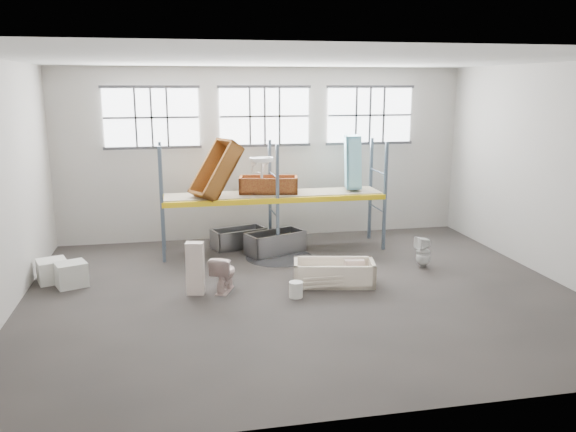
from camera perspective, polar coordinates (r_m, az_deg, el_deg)
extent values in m
cube|color=#423C39|center=(12.98, 1.32, -7.71)|extent=(12.00, 10.00, 0.10)
cube|color=silver|center=(12.16, 1.45, 15.41)|extent=(12.00, 10.00, 0.10)
cube|color=#B2ADA4|center=(17.23, -2.35, 6.15)|extent=(12.00, 0.10, 5.00)
cube|color=#A5A199|center=(7.58, 9.84, -2.69)|extent=(12.00, 0.10, 5.00)
cube|color=#ADA8A0|center=(14.86, 24.83, 3.90)|extent=(0.10, 10.00, 5.00)
cube|color=white|center=(16.82, -13.30, 9.42)|extent=(2.60, 0.04, 1.60)
cube|color=white|center=(17.03, -2.32, 9.79)|extent=(2.60, 0.04, 1.60)
cube|color=white|center=(17.82, 8.05, 9.81)|extent=(2.60, 0.04, 1.60)
cube|color=slate|center=(15.06, -12.34, 1.03)|extent=(0.08, 0.08, 3.00)
cube|color=slate|center=(16.23, -12.29, 1.88)|extent=(0.08, 0.08, 3.00)
cube|color=slate|center=(15.29, -1.04, 1.51)|extent=(0.08, 0.08, 3.00)
cube|color=slate|center=(16.45, -1.79, 2.31)|extent=(0.08, 0.08, 3.00)
cube|color=slate|center=(16.09, 9.53, 1.90)|extent=(0.08, 0.08, 3.00)
cube|color=slate|center=(17.20, 8.12, 2.65)|extent=(0.08, 0.08, 3.00)
cube|color=yellow|center=(15.29, -1.04, 1.51)|extent=(6.00, 0.10, 0.14)
cube|color=yellow|center=(16.45, -1.79, 2.31)|extent=(6.00, 0.10, 0.14)
cube|color=gray|center=(15.86, -1.43, 2.21)|extent=(5.90, 1.10, 0.03)
cylinder|color=black|center=(15.47, -0.88, -4.08)|extent=(1.80, 1.80, 0.00)
cube|color=beige|center=(13.74, 6.52, -5.15)|extent=(0.47, 0.25, 0.43)
imported|color=beige|center=(13.62, 2.82, -5.78)|extent=(0.44, 0.44, 0.15)
imported|color=beige|center=(12.98, -6.34, -5.61)|extent=(0.74, 0.93, 0.83)
cube|color=beige|center=(12.83, -9.12, -5.12)|extent=(0.42, 0.32, 1.17)
imported|color=white|center=(14.96, 13.17, -3.46)|extent=(0.41, 0.41, 0.79)
imported|color=silver|center=(15.49, -2.61, 3.88)|extent=(0.77, 0.67, 0.57)
cylinder|color=silver|center=(12.60, 0.78, -7.26)|extent=(0.36, 0.36, 0.35)
cube|color=beige|center=(14.13, -20.56, -5.41)|extent=(0.81, 0.76, 0.56)
cube|color=white|center=(14.61, -22.20, -5.02)|extent=(0.80, 0.80, 0.53)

